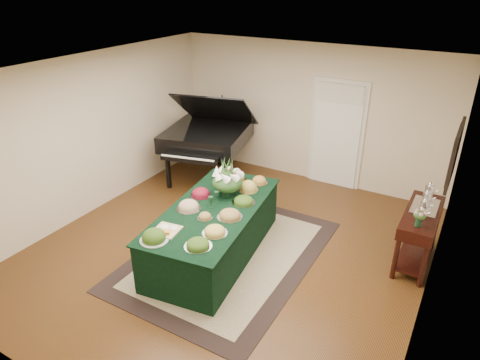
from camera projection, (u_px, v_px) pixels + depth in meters
The scene contains 14 objects.
ground at pixel (230, 248), 6.59m from camera, with size 6.00×6.00×0.00m, color black.
area_rug at pixel (228, 254), 6.45m from camera, with size 2.39×3.34×0.01m.
kitchen_doorway at pixel (337, 135), 8.19m from camera, with size 1.05×0.07×2.10m.
buffet_table at pixel (214, 231), 6.31m from camera, with size 1.52×2.67×0.78m.
food_platters at pixel (215, 205), 6.14m from camera, with size 1.11×2.43×0.13m.
cutting_board at pixel (167, 228), 5.60m from camera, with size 0.37×0.37×0.10m.
green_goblets at pixel (214, 199), 6.20m from camera, with size 0.09×0.25×0.18m.
floral_centerpiece at pixel (227, 178), 6.39m from camera, with size 0.48×0.48×0.48m.
grand_piano at pixel (207, 136), 8.46m from camera, with size 1.86×2.07×1.83m.
wicker_basket at pixel (213, 191), 8.05m from camera, with size 0.40×0.40×0.25m, color olive.
mahogany_sideboard at pixel (420, 223), 6.02m from camera, with size 0.45×1.27×0.85m.
tea_service at pixel (426, 201), 5.98m from camera, with size 0.34×0.74×0.30m.
pink_bouquet at pixel (420, 215), 5.53m from camera, with size 0.19×0.19×0.24m.
wall_painting at pixel (455, 154), 5.44m from camera, with size 0.05×0.95×0.75m.
Camera 1 is at (2.86, -4.66, 3.83)m, focal length 32.00 mm.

